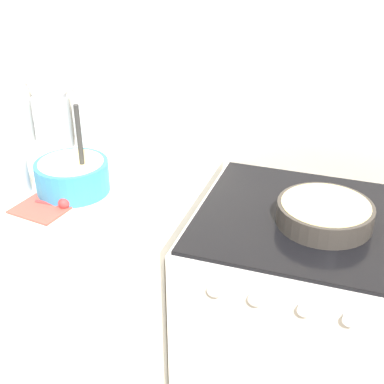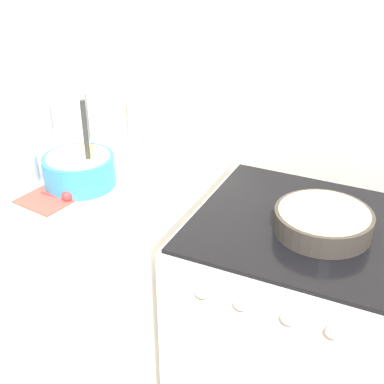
{
  "view_description": "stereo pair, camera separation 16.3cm",
  "coord_description": "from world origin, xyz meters",
  "px_view_note": "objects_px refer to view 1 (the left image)",
  "views": [
    {
      "loc": [
        0.47,
        -1.09,
        1.74
      ],
      "look_at": [
        0.0,
        0.26,
        0.96
      ],
      "focal_mm": 50.0,
      "sensor_mm": 36.0,
      "label": 1
    },
    {
      "loc": [
        0.62,
        -1.03,
        1.74
      ],
      "look_at": [
        0.0,
        0.26,
        0.96
      ],
      "focal_mm": 50.0,
      "sensor_mm": 36.0,
      "label": 2
    }
  ],
  "objects_px": {
    "mixing_bowl": "(72,174)",
    "storage_jar_left": "(15,116)",
    "stove": "(289,331)",
    "storage_jar_middle": "(53,124)",
    "tin_can": "(18,175)",
    "baking_pan": "(325,213)",
    "storage_jar_right": "(93,124)"
  },
  "relations": [
    {
      "from": "storage_jar_left",
      "to": "storage_jar_right",
      "type": "xyz_separation_m",
      "value": [
        0.34,
        0.0,
        0.01
      ]
    },
    {
      "from": "mixing_bowl",
      "to": "storage_jar_left",
      "type": "height_order",
      "value": "mixing_bowl"
    },
    {
      "from": "stove",
      "to": "baking_pan",
      "type": "xyz_separation_m",
      "value": [
        0.06,
        -0.02,
        0.49
      ]
    },
    {
      "from": "mixing_bowl",
      "to": "storage_jar_middle",
      "type": "height_order",
      "value": "mixing_bowl"
    },
    {
      "from": "mixing_bowl",
      "to": "tin_can",
      "type": "height_order",
      "value": "mixing_bowl"
    },
    {
      "from": "mixing_bowl",
      "to": "tin_can",
      "type": "xyz_separation_m",
      "value": [
        -0.16,
        -0.06,
        0.0
      ]
    },
    {
      "from": "stove",
      "to": "tin_can",
      "type": "xyz_separation_m",
      "value": [
        -0.89,
        -0.14,
        0.51
      ]
    },
    {
      "from": "mixing_bowl",
      "to": "baking_pan",
      "type": "relative_size",
      "value": 1.07
    },
    {
      "from": "baking_pan",
      "to": "storage_jar_right",
      "type": "height_order",
      "value": "storage_jar_right"
    },
    {
      "from": "storage_jar_left",
      "to": "tin_can",
      "type": "height_order",
      "value": "storage_jar_left"
    },
    {
      "from": "baking_pan",
      "to": "storage_jar_middle",
      "type": "height_order",
      "value": "storage_jar_middle"
    },
    {
      "from": "storage_jar_left",
      "to": "mixing_bowl",
      "type": "bearing_deg",
      "value": -35.31
    },
    {
      "from": "storage_jar_middle",
      "to": "storage_jar_right",
      "type": "distance_m",
      "value": 0.17
    },
    {
      "from": "storage_jar_right",
      "to": "tin_can",
      "type": "distance_m",
      "value": 0.37
    },
    {
      "from": "stove",
      "to": "storage_jar_middle",
      "type": "bearing_deg",
      "value": 167.37
    },
    {
      "from": "stove",
      "to": "mixing_bowl",
      "type": "height_order",
      "value": "mixing_bowl"
    },
    {
      "from": "storage_jar_right",
      "to": "tin_can",
      "type": "bearing_deg",
      "value": -102.96
    },
    {
      "from": "stove",
      "to": "storage_jar_right",
      "type": "bearing_deg",
      "value": 164.82
    },
    {
      "from": "baking_pan",
      "to": "tin_can",
      "type": "height_order",
      "value": "tin_can"
    },
    {
      "from": "mixing_bowl",
      "to": "stove",
      "type": "bearing_deg",
      "value": 6.13
    },
    {
      "from": "stove",
      "to": "tin_can",
      "type": "distance_m",
      "value": 1.04
    },
    {
      "from": "storage_jar_middle",
      "to": "tin_can",
      "type": "xyz_separation_m",
      "value": [
        0.09,
        -0.36,
        -0.03
      ]
    },
    {
      "from": "stove",
      "to": "storage_jar_middle",
      "type": "distance_m",
      "value": 1.14
    },
    {
      "from": "stove",
      "to": "storage_jar_middle",
      "type": "xyz_separation_m",
      "value": [
        -0.98,
        0.22,
        0.55
      ]
    },
    {
      "from": "mixing_bowl",
      "to": "storage_jar_left",
      "type": "relative_size",
      "value": 1.27
    },
    {
      "from": "baking_pan",
      "to": "storage_jar_middle",
      "type": "bearing_deg",
      "value": 167.08
    },
    {
      "from": "stove",
      "to": "storage_jar_right",
      "type": "relative_size",
      "value": 3.45
    },
    {
      "from": "baking_pan",
      "to": "storage_jar_left",
      "type": "distance_m",
      "value": 1.24
    },
    {
      "from": "stove",
      "to": "baking_pan",
      "type": "height_order",
      "value": "baking_pan"
    },
    {
      "from": "baking_pan",
      "to": "storage_jar_middle",
      "type": "xyz_separation_m",
      "value": [
        -1.04,
        0.24,
        0.06
      ]
    },
    {
      "from": "mixing_bowl",
      "to": "storage_jar_middle",
      "type": "distance_m",
      "value": 0.39
    },
    {
      "from": "storage_jar_left",
      "to": "stove",
      "type": "bearing_deg",
      "value": -10.81
    }
  ]
}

